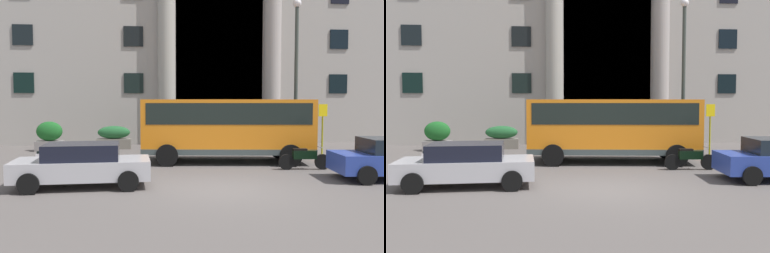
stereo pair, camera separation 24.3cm
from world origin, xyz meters
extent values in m
cube|color=#58514E|center=(0.00, 0.00, -0.06)|extent=(80.00, 64.00, 0.12)
cube|color=#9E9790|center=(0.00, 17.50, 8.33)|extent=(39.48, 9.00, 16.66)
cube|color=black|center=(1.99, 13.06, 5.53)|extent=(5.32, 0.12, 11.07)
cylinder|color=#9D988F|center=(-1.20, 12.75, 5.53)|extent=(1.06, 1.06, 11.07)
cylinder|color=#9E948F|center=(5.18, 12.75, 5.53)|extent=(1.06, 1.06, 11.07)
cube|color=black|center=(-9.47, 12.96, 3.67)|extent=(1.15, 0.08, 1.18)
cube|color=black|center=(-3.16, 12.96, 3.67)|extent=(1.15, 0.08, 1.18)
cube|color=black|center=(9.47, 12.96, 3.67)|extent=(1.15, 0.08, 1.18)
cube|color=black|center=(-9.47, 12.96, 6.41)|extent=(1.15, 0.08, 1.18)
cube|color=black|center=(-3.16, 12.96, 6.41)|extent=(1.15, 0.08, 1.18)
cube|color=black|center=(9.47, 12.96, 6.41)|extent=(1.15, 0.08, 1.18)
cube|color=orange|center=(1.10, 5.50, 1.58)|extent=(7.35, 3.19, 2.26)
cube|color=black|center=(1.10, 5.50, 2.13)|extent=(6.93, 3.17, 0.87)
cube|color=black|center=(4.57, 5.12, 1.94)|extent=(0.28, 2.03, 1.08)
cube|color=#3F4A49|center=(1.10, 5.50, 0.57)|extent=(7.35, 3.23, 0.24)
cylinder|color=black|center=(3.71, 6.43, 0.45)|extent=(0.93, 0.38, 0.90)
cylinder|color=black|center=(3.45, 4.02, 0.45)|extent=(0.93, 0.38, 0.90)
cylinder|color=black|center=(-1.25, 6.98, 0.45)|extent=(0.93, 0.38, 0.90)
cylinder|color=black|center=(-1.51, 4.57, 0.45)|extent=(0.93, 0.38, 0.90)
cylinder|color=#979815|center=(6.26, 7.60, 1.21)|extent=(0.08, 0.08, 2.43)
cube|color=yellow|center=(6.26, 7.57, 2.18)|extent=(0.44, 0.03, 0.60)
cube|color=#6D675D|center=(-4.17, 10.89, 0.28)|extent=(1.83, 0.70, 0.55)
ellipsoid|color=#225D2F|center=(-4.17, 10.89, 0.90)|extent=(1.76, 0.63, 0.71)
cube|color=#666957|center=(-0.15, 10.32, 0.23)|extent=(2.01, 0.71, 0.45)
ellipsoid|color=#21541F|center=(-0.15, 10.32, 0.95)|extent=(1.93, 0.64, 1.01)
cube|color=slate|center=(-7.45, 10.24, 0.26)|extent=(1.40, 0.77, 0.53)
ellipsoid|color=#1B5B21|center=(-7.45, 10.24, 1.04)|extent=(1.34, 0.69, 1.02)
cube|color=slate|center=(3.55, 10.23, 0.26)|extent=(1.86, 0.76, 0.52)
ellipsoid|color=#185621|center=(3.55, 10.23, 1.06)|extent=(1.79, 0.68, 1.08)
cube|color=#B5B2B8|center=(-4.28, 0.86, 0.57)|extent=(4.22, 1.98, 0.59)
cube|color=black|center=(-4.28, 0.86, 1.11)|extent=(2.31, 1.67, 0.49)
cylinder|color=black|center=(-2.91, 1.82, 0.31)|extent=(0.63, 0.23, 0.62)
cylinder|color=black|center=(-2.83, 0.04, 0.31)|extent=(0.63, 0.23, 0.62)
cylinder|color=black|center=(-5.73, 1.68, 0.31)|extent=(0.63, 0.23, 0.62)
cylinder|color=black|center=(-5.64, -0.10, 0.31)|extent=(0.63, 0.23, 0.62)
cylinder|color=black|center=(4.78, 2.05, 0.31)|extent=(0.63, 0.25, 0.62)
cylinder|color=black|center=(4.64, 0.24, 0.31)|extent=(0.63, 0.25, 0.62)
cylinder|color=black|center=(4.44, 3.23, 0.30)|extent=(0.61, 0.14, 0.60)
cylinder|color=black|center=(3.04, 3.32, 0.30)|extent=(0.61, 0.16, 0.60)
cube|color=black|center=(3.74, 3.27, 0.58)|extent=(0.92, 0.29, 0.32)
cube|color=black|center=(3.56, 3.28, 0.76)|extent=(0.53, 0.23, 0.12)
cylinder|color=#A5A5A8|center=(4.33, 3.24, 0.88)|extent=(0.06, 0.55, 0.03)
cylinder|color=black|center=(-5.12, 3.49, 0.30)|extent=(0.61, 0.15, 0.60)
cylinder|color=black|center=(-6.60, 3.36, 0.30)|extent=(0.61, 0.17, 0.60)
cube|color=silver|center=(-5.86, 3.43, 0.58)|extent=(0.97, 0.32, 0.32)
cube|color=black|center=(-6.04, 3.41, 0.76)|extent=(0.54, 0.24, 0.12)
cylinder|color=#A5A5A8|center=(-5.24, 3.48, 0.88)|extent=(0.08, 0.55, 0.03)
cylinder|color=black|center=(5.73, 3.35, 0.30)|extent=(0.61, 0.21, 0.60)
cube|color=#47424B|center=(6.40, 3.25, 0.58)|extent=(0.90, 0.37, 0.32)
cube|color=black|center=(6.22, 3.27, 0.76)|extent=(0.54, 0.28, 0.12)
cylinder|color=#363D38|center=(5.04, 8.04, 3.62)|extent=(0.18, 0.18, 7.24)
sphere|color=white|center=(5.04, 8.04, 7.42)|extent=(0.40, 0.40, 0.40)
camera|label=1|loc=(-2.15, -12.32, 2.72)|focal=39.36mm
camera|label=2|loc=(-1.91, -12.35, 2.72)|focal=39.36mm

